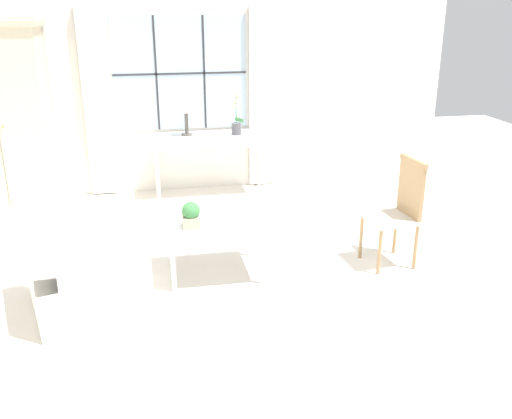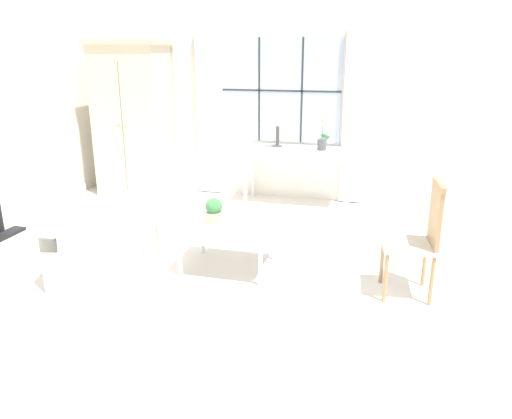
{
  "view_description": "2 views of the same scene",
  "coord_description": "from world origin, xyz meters",
  "px_view_note": "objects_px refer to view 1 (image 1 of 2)",
  "views": [
    {
      "loc": [
        -0.49,
        -4.49,
        2.43
      ],
      "look_at": [
        0.44,
        0.24,
        0.65
      ],
      "focal_mm": 40.0,
      "sensor_mm": 36.0,
      "label": 1
    },
    {
      "loc": [
        1.49,
        -4.01,
        2.08
      ],
      "look_at": [
        0.32,
        0.44,
        0.61
      ],
      "focal_mm": 35.0,
      "sensor_mm": 36.0,
      "label": 2
    }
  ],
  "objects_px": {
    "armoire": "(3,118)",
    "console_table": "(210,141)",
    "potted_orchid": "(236,120)",
    "coffee_table": "(214,235)",
    "side_chair_wooden": "(400,206)",
    "potted_plant_small": "(191,215)",
    "armchair_upholstered": "(83,279)",
    "pillar_candle": "(254,225)",
    "table_lamp": "(186,107)"
  },
  "relations": [
    {
      "from": "potted_orchid",
      "to": "armoire",
      "type": "bearing_deg",
      "value": 179.78
    },
    {
      "from": "armoire",
      "to": "potted_plant_small",
      "type": "relative_size",
      "value": 8.8
    },
    {
      "from": "console_table",
      "to": "pillar_candle",
      "type": "height_order",
      "value": "console_table"
    },
    {
      "from": "console_table",
      "to": "potted_orchid",
      "type": "xyz_separation_m",
      "value": [
        0.34,
        -0.06,
        0.27
      ]
    },
    {
      "from": "console_table",
      "to": "table_lamp",
      "type": "height_order",
      "value": "table_lamp"
    },
    {
      "from": "console_table",
      "to": "pillar_candle",
      "type": "distance_m",
      "value": 2.42
    },
    {
      "from": "table_lamp",
      "to": "potted_orchid",
      "type": "xyz_separation_m",
      "value": [
        0.63,
        -0.08,
        -0.18
      ]
    },
    {
      "from": "armoire",
      "to": "table_lamp",
      "type": "bearing_deg",
      "value": 1.84
    },
    {
      "from": "coffee_table",
      "to": "pillar_candle",
      "type": "bearing_deg",
      "value": -11.06
    },
    {
      "from": "pillar_candle",
      "to": "side_chair_wooden",
      "type": "bearing_deg",
      "value": -1.5
    },
    {
      "from": "armoire",
      "to": "coffee_table",
      "type": "distance_m",
      "value": 3.25
    },
    {
      "from": "console_table",
      "to": "coffee_table",
      "type": "height_order",
      "value": "console_table"
    },
    {
      "from": "table_lamp",
      "to": "pillar_candle",
      "type": "distance_m",
      "value": 2.55
    },
    {
      "from": "console_table",
      "to": "potted_orchid",
      "type": "bearing_deg",
      "value": -10.84
    },
    {
      "from": "console_table",
      "to": "armchair_upholstered",
      "type": "relative_size",
      "value": 1.39
    },
    {
      "from": "armoire",
      "to": "armchair_upholstered",
      "type": "relative_size",
      "value": 2.1
    },
    {
      "from": "table_lamp",
      "to": "potted_orchid",
      "type": "height_order",
      "value": "potted_orchid"
    },
    {
      "from": "console_table",
      "to": "armchair_upholstered",
      "type": "xyz_separation_m",
      "value": [
        -1.39,
        -2.79,
        -0.45
      ]
    },
    {
      "from": "armoire",
      "to": "coffee_table",
      "type": "bearing_deg",
      "value": -46.17
    },
    {
      "from": "coffee_table",
      "to": "pillar_candle",
      "type": "distance_m",
      "value": 0.38
    },
    {
      "from": "pillar_candle",
      "to": "coffee_table",
      "type": "bearing_deg",
      "value": 168.94
    },
    {
      "from": "armoire",
      "to": "armchair_upholstered",
      "type": "distance_m",
      "value": 3.05
    },
    {
      "from": "console_table",
      "to": "armoire",
      "type": "bearing_deg",
      "value": -178.73
    },
    {
      "from": "side_chair_wooden",
      "to": "coffee_table",
      "type": "relative_size",
      "value": 1.16
    },
    {
      "from": "armoire",
      "to": "table_lamp",
      "type": "distance_m",
      "value": 2.16
    },
    {
      "from": "table_lamp",
      "to": "armchair_upholstered",
      "type": "distance_m",
      "value": 3.14
    },
    {
      "from": "console_table",
      "to": "pillar_candle",
      "type": "bearing_deg",
      "value": -87.38
    },
    {
      "from": "potted_orchid",
      "to": "side_chair_wooden",
      "type": "bearing_deg",
      "value": -63.51
    },
    {
      "from": "side_chair_wooden",
      "to": "pillar_candle",
      "type": "relative_size",
      "value": 7.4
    },
    {
      "from": "potted_orchid",
      "to": "console_table",
      "type": "bearing_deg",
      "value": 169.16
    },
    {
      "from": "side_chair_wooden",
      "to": "potted_plant_small",
      "type": "bearing_deg",
      "value": 173.42
    },
    {
      "from": "console_table",
      "to": "coffee_table",
      "type": "relative_size",
      "value": 1.64
    },
    {
      "from": "table_lamp",
      "to": "side_chair_wooden",
      "type": "xyz_separation_m",
      "value": [
        1.82,
        -2.46,
        -0.58
      ]
    },
    {
      "from": "potted_plant_small",
      "to": "pillar_candle",
      "type": "distance_m",
      "value": 0.59
    },
    {
      "from": "table_lamp",
      "to": "armchair_upholstered",
      "type": "height_order",
      "value": "table_lamp"
    },
    {
      "from": "armchair_upholstered",
      "to": "side_chair_wooden",
      "type": "bearing_deg",
      "value": 6.68
    },
    {
      "from": "potted_plant_small",
      "to": "side_chair_wooden",
      "type": "bearing_deg",
      "value": -6.58
    },
    {
      "from": "table_lamp",
      "to": "pillar_candle",
      "type": "bearing_deg",
      "value": -80.62
    },
    {
      "from": "potted_orchid",
      "to": "coffee_table",
      "type": "height_order",
      "value": "potted_orchid"
    },
    {
      "from": "armoire",
      "to": "side_chair_wooden",
      "type": "bearing_deg",
      "value": -31.07
    },
    {
      "from": "armchair_upholstered",
      "to": "pillar_candle",
      "type": "height_order",
      "value": "armchair_upholstered"
    },
    {
      "from": "potted_orchid",
      "to": "potted_plant_small",
      "type": "relative_size",
      "value": 2.14
    },
    {
      "from": "armchair_upholstered",
      "to": "side_chair_wooden",
      "type": "relative_size",
      "value": 1.02
    },
    {
      "from": "armoire",
      "to": "side_chair_wooden",
      "type": "distance_m",
      "value": 4.66
    },
    {
      "from": "console_table",
      "to": "side_chair_wooden",
      "type": "relative_size",
      "value": 1.41
    },
    {
      "from": "side_chair_wooden",
      "to": "coffee_table",
      "type": "distance_m",
      "value": 1.79
    },
    {
      "from": "armchair_upholstered",
      "to": "pillar_candle",
      "type": "distance_m",
      "value": 1.57
    },
    {
      "from": "console_table",
      "to": "armchair_upholstered",
      "type": "height_order",
      "value": "same"
    },
    {
      "from": "armoire",
      "to": "console_table",
      "type": "bearing_deg",
      "value": 1.27
    },
    {
      "from": "potted_plant_small",
      "to": "pillar_candle",
      "type": "bearing_deg",
      "value": -18.92
    }
  ]
}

